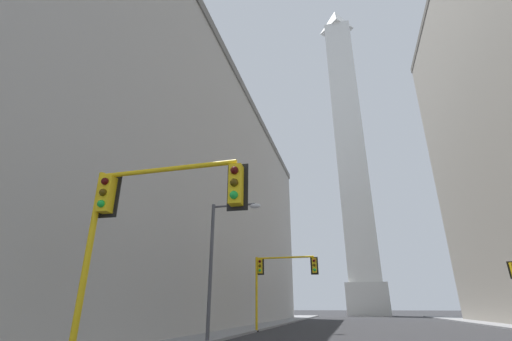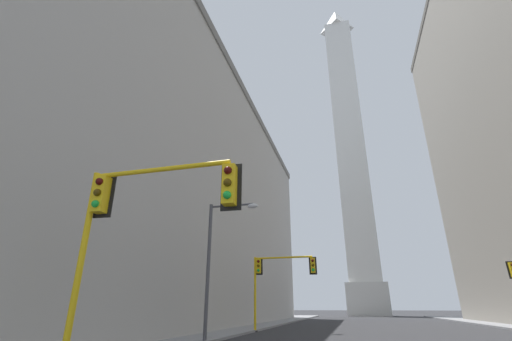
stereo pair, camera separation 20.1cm
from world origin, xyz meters
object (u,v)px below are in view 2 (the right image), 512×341
traffic_light_near_left (136,212)px  street_lamp (217,252)px  obelisk (349,142)px  traffic_light_mid_left (276,273)px

traffic_light_near_left → street_lamp: size_ratio=0.75×
obelisk → traffic_light_near_left: size_ratio=14.61×
obelisk → traffic_light_near_left: 78.43m
traffic_light_near_left → obelisk: bearing=83.5°
traffic_light_near_left → traffic_light_mid_left: bearing=90.4°
traffic_light_mid_left → street_lamp: street_lamp is taller
traffic_light_mid_left → traffic_light_near_left: (0.13, -18.99, 0.06)m
street_lamp → traffic_light_near_left: bearing=-81.5°
traffic_light_near_left → street_lamp: street_lamp is taller
traffic_light_mid_left → traffic_light_near_left: traffic_light_near_left is taller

